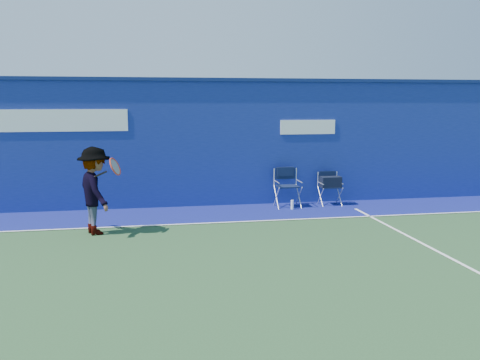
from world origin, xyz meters
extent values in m
plane|color=#274726|center=(0.00, 0.00, 0.00)|extent=(80.00, 80.00, 0.00)
cube|color=navy|center=(0.00, 5.20, 1.50)|extent=(24.00, 0.40, 3.00)
cube|color=navy|center=(0.00, 5.20, 3.04)|extent=(24.00, 0.50, 0.08)
cube|color=white|center=(-3.00, 4.99, 2.10)|extent=(4.50, 0.02, 0.50)
cube|color=white|center=(3.60, 4.99, 1.90)|extent=(1.40, 0.02, 0.35)
cube|color=navy|center=(0.00, 4.10, 0.00)|extent=(24.00, 1.80, 0.01)
cube|color=white|center=(0.00, 3.20, 0.01)|extent=(24.00, 0.06, 0.01)
cube|color=#0E1735|center=(2.98, 4.53, 0.51)|extent=(0.49, 0.41, 0.03)
cube|color=silver|center=(2.98, 4.78, 0.71)|extent=(0.56, 0.02, 0.41)
cube|color=#0E1735|center=(2.98, 4.78, 0.79)|extent=(0.49, 0.03, 0.28)
cube|color=#0E1735|center=(2.98, 4.78, 0.83)|extent=(0.41, 0.06, 0.22)
cube|color=#0E1735|center=(4.07, 4.59, 0.44)|extent=(0.43, 0.36, 0.03)
cube|color=silver|center=(4.07, 4.80, 0.62)|extent=(0.49, 0.02, 0.36)
cube|color=#0E1735|center=(4.07, 4.80, 0.69)|extent=(0.43, 0.02, 0.25)
cube|color=black|center=(4.07, 4.56, 0.58)|extent=(0.49, 0.28, 0.27)
cylinder|color=white|center=(3.01, 4.24, 0.11)|extent=(0.07, 0.07, 0.23)
imported|color=#EA4738|center=(-1.32, 2.78, 0.84)|extent=(0.99, 1.24, 1.68)
torus|color=red|center=(-0.92, 2.66, 1.31)|extent=(0.28, 0.41, 0.35)
cylinder|color=gray|center=(-0.92, 2.66, 1.31)|extent=(0.22, 0.34, 0.29)
cylinder|color=black|center=(-1.21, 2.58, 1.17)|extent=(0.32, 0.13, 0.17)
camera|label=1|loc=(-0.27, -7.10, 2.53)|focal=38.00mm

